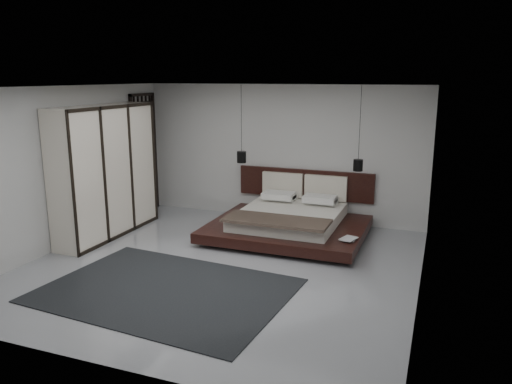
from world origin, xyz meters
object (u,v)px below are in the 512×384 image
at_px(pendant_right, 358,165).
at_px(wardrobe, 105,171).
at_px(lattice_screen, 145,154).
at_px(rug, 166,290).
at_px(bed, 290,220).
at_px(pendant_left, 242,157).

distance_m(pendant_right, wardrobe, 4.70).
distance_m(lattice_screen, rug, 4.62).
xyz_separation_m(lattice_screen, bed, (3.50, -0.54, -1.01)).
xyz_separation_m(bed, pendant_left, (-1.16, 0.45, 1.09)).
bearing_deg(pendant_right, lattice_screen, 178.86).
bearing_deg(pendant_left, pendant_right, 0.00).
height_order(pendant_left, rug, pendant_left).
bearing_deg(pendant_left, wardrobe, -142.14).
height_order(lattice_screen, rug, lattice_screen).
relative_size(bed, pendant_right, 1.82).
relative_size(lattice_screen, pendant_right, 1.67).
height_order(bed, pendant_right, pendant_right).
distance_m(pendant_left, pendant_right, 2.33).
relative_size(lattice_screen, rug, 0.77).
distance_m(bed, rug, 3.18).
xyz_separation_m(lattice_screen, rug, (2.60, -3.59, -1.29)).
distance_m(wardrobe, rug, 3.25).
height_order(bed, wardrobe, wardrobe).
relative_size(pendant_right, rug, 0.46).
xyz_separation_m(bed, wardrobe, (-3.25, -1.17, 0.93)).
distance_m(lattice_screen, wardrobe, 1.73).
height_order(bed, pendant_left, pendant_left).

